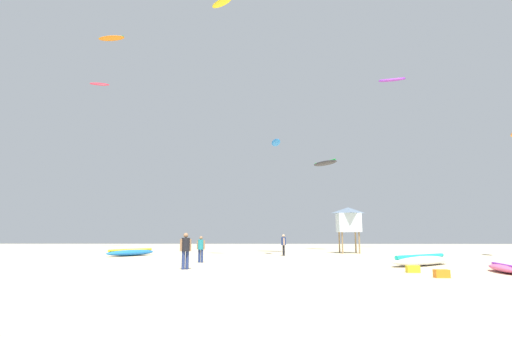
{
  "coord_description": "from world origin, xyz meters",
  "views": [
    {
      "loc": [
        0.7,
        -13.92,
        1.72
      ],
      "look_at": [
        0.0,
        19.01,
        6.94
      ],
      "focal_mm": 29.08,
      "sensor_mm": 36.0,
      "label": 1
    }
  ],
  "objects_px": {
    "gear_bag": "(413,269)",
    "kite_aloft_4": "(325,163)",
    "cooler_box": "(442,274)",
    "kite_aloft_3": "(276,143)",
    "person_midground": "(284,243)",
    "kite_grounded_near": "(505,268)",
    "lifeguard_tower": "(348,219)",
    "kite_aloft_0": "(100,84)",
    "kite_grounded_mid": "(131,253)",
    "kite_aloft_7": "(392,80)",
    "kite_aloft_6": "(111,38)",
    "kite_grounded_far": "(421,260)",
    "kite_aloft_1": "(222,3)",
    "person_left": "(201,247)",
    "person_foreground": "(186,248)"
  },
  "relations": [
    {
      "from": "kite_aloft_1",
      "to": "person_foreground",
      "type": "bearing_deg",
      "value": -94.84
    },
    {
      "from": "kite_aloft_3",
      "to": "person_midground",
      "type": "bearing_deg",
      "value": 46.51
    },
    {
      "from": "kite_aloft_1",
      "to": "cooler_box",
      "type": "bearing_deg",
      "value": -49.43
    },
    {
      "from": "kite_grounded_near",
      "to": "cooler_box",
      "type": "xyz_separation_m",
      "value": [
        -3.77,
        -2.26,
        -0.03
      ]
    },
    {
      "from": "kite_aloft_0",
      "to": "kite_aloft_4",
      "type": "distance_m",
      "value": 31.03
    },
    {
      "from": "kite_grounded_far",
      "to": "gear_bag",
      "type": "bearing_deg",
      "value": -114.38
    },
    {
      "from": "person_midground",
      "to": "person_left",
      "type": "distance_m",
      "value": 9.89
    },
    {
      "from": "cooler_box",
      "to": "kite_grounded_mid",
      "type": "bearing_deg",
      "value": 137.47
    },
    {
      "from": "lifeguard_tower",
      "to": "kite_aloft_4",
      "type": "relative_size",
      "value": 1.11
    },
    {
      "from": "cooler_box",
      "to": "kite_aloft_3",
      "type": "height_order",
      "value": "kite_aloft_3"
    },
    {
      "from": "cooler_box",
      "to": "kite_aloft_1",
      "type": "xyz_separation_m",
      "value": [
        -10.28,
        12.01,
        19.02
      ]
    },
    {
      "from": "kite_grounded_mid",
      "to": "gear_bag",
      "type": "distance_m",
      "value": 22.37
    },
    {
      "from": "cooler_box",
      "to": "kite_aloft_0",
      "type": "xyz_separation_m",
      "value": [
        -28.57,
        34.02,
        20.9
      ]
    },
    {
      "from": "person_midground",
      "to": "kite_aloft_4",
      "type": "bearing_deg",
      "value": 60.31
    },
    {
      "from": "kite_aloft_3",
      "to": "kite_aloft_0",
      "type": "bearing_deg",
      "value": 141.63
    },
    {
      "from": "kite_aloft_3",
      "to": "kite_aloft_7",
      "type": "height_order",
      "value": "kite_aloft_7"
    },
    {
      "from": "person_left",
      "to": "cooler_box",
      "type": "bearing_deg",
      "value": -113.73
    },
    {
      "from": "kite_grounded_mid",
      "to": "kite_aloft_0",
      "type": "relative_size",
      "value": 1.78
    },
    {
      "from": "cooler_box",
      "to": "kite_aloft_7",
      "type": "height_order",
      "value": "kite_aloft_7"
    },
    {
      "from": "person_midground",
      "to": "kite_aloft_1",
      "type": "bearing_deg",
      "value": -139.48
    },
    {
      "from": "lifeguard_tower",
      "to": "kite_aloft_0",
      "type": "bearing_deg",
      "value": 156.27
    },
    {
      "from": "gear_bag",
      "to": "kite_aloft_7",
      "type": "height_order",
      "value": "kite_aloft_7"
    },
    {
      "from": "kite_aloft_0",
      "to": "kite_aloft_7",
      "type": "height_order",
      "value": "kite_aloft_0"
    },
    {
      "from": "kite_grounded_mid",
      "to": "cooler_box",
      "type": "xyz_separation_m",
      "value": [
        17.75,
        -16.28,
        -0.1
      ]
    },
    {
      "from": "person_midground",
      "to": "kite_aloft_0",
      "type": "bearing_deg",
      "value": 138.11
    },
    {
      "from": "kite_grounded_near",
      "to": "gear_bag",
      "type": "relative_size",
      "value": 5.98
    },
    {
      "from": "kite_grounded_mid",
      "to": "kite_aloft_4",
      "type": "relative_size",
      "value": 1.22
    },
    {
      "from": "kite_grounded_far",
      "to": "kite_aloft_1",
      "type": "xyz_separation_m",
      "value": [
        -11.86,
        5.51,
        18.89
      ]
    },
    {
      "from": "person_midground",
      "to": "kite_aloft_4",
      "type": "distance_m",
      "value": 15.12
    },
    {
      "from": "kite_aloft_0",
      "to": "kite_aloft_1",
      "type": "height_order",
      "value": "kite_aloft_0"
    },
    {
      "from": "kite_grounded_far",
      "to": "cooler_box",
      "type": "relative_size",
      "value": 8.56
    },
    {
      "from": "person_foreground",
      "to": "kite_aloft_7",
      "type": "xyz_separation_m",
      "value": [
        19.78,
        28.55,
        19.56
      ]
    },
    {
      "from": "kite_aloft_3",
      "to": "kite_aloft_6",
      "type": "bearing_deg",
      "value": 140.28
    },
    {
      "from": "cooler_box",
      "to": "kite_aloft_0",
      "type": "relative_size",
      "value": 0.22
    },
    {
      "from": "cooler_box",
      "to": "person_foreground",
      "type": "bearing_deg",
      "value": 161.53
    },
    {
      "from": "lifeguard_tower",
      "to": "kite_aloft_1",
      "type": "distance_m",
      "value": 21.52
    },
    {
      "from": "gear_bag",
      "to": "kite_aloft_4",
      "type": "distance_m",
      "value": 27.66
    },
    {
      "from": "kite_aloft_3",
      "to": "kite_aloft_4",
      "type": "distance_m",
      "value": 13.3
    },
    {
      "from": "person_foreground",
      "to": "kite_grounded_far",
      "type": "bearing_deg",
      "value": -107.8
    },
    {
      "from": "kite_aloft_7",
      "to": "person_foreground",
      "type": "bearing_deg",
      "value": -124.72
    },
    {
      "from": "kite_grounded_mid",
      "to": "kite_grounded_near",
      "type": "bearing_deg",
      "value": -33.09
    },
    {
      "from": "kite_grounded_near",
      "to": "kite_aloft_6",
      "type": "bearing_deg",
      "value": 134.52
    },
    {
      "from": "kite_grounded_near",
      "to": "kite_aloft_3",
      "type": "height_order",
      "value": "kite_aloft_3"
    },
    {
      "from": "person_midground",
      "to": "kite_aloft_3",
      "type": "height_order",
      "value": "kite_aloft_3"
    },
    {
      "from": "kite_aloft_3",
      "to": "kite_aloft_4",
      "type": "height_order",
      "value": "kite_aloft_4"
    },
    {
      "from": "kite_grounded_mid",
      "to": "kite_aloft_0",
      "type": "xyz_separation_m",
      "value": [
        -10.82,
        17.74,
        20.79
      ]
    },
    {
      "from": "kite_aloft_4",
      "to": "kite_aloft_6",
      "type": "distance_m",
      "value": 32.8
    },
    {
      "from": "kite_aloft_0",
      "to": "cooler_box",
      "type": "bearing_deg",
      "value": -49.98
    },
    {
      "from": "kite_aloft_6",
      "to": "kite_aloft_4",
      "type": "bearing_deg",
      "value": -11.78
    },
    {
      "from": "person_midground",
      "to": "cooler_box",
      "type": "height_order",
      "value": "person_midground"
    }
  ]
}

